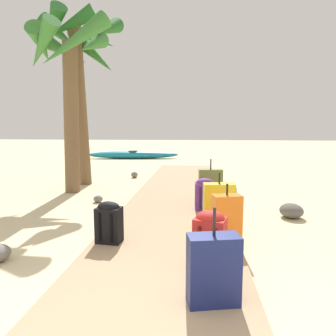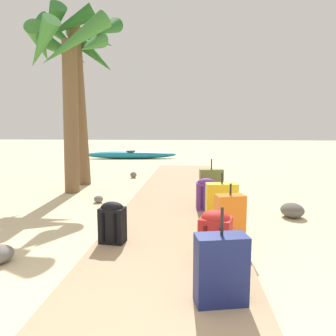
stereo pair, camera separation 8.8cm
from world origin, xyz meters
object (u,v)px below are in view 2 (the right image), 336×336
object	(u,v)px
backpack_purple	(206,193)
palm_tree_near_left	(78,54)
suitcase_olive	(211,185)
suitcase_navy	(221,269)
suitcase_orange	(230,219)
palm_tree_far_left	(70,66)
suitcase_yellow	(221,206)
backpack_teal	(225,199)
kayak	(131,155)
backpack_black	(112,221)
backpack_red	(215,238)

from	to	relation	value
backpack_purple	palm_tree_near_left	world-z (taller)	palm_tree_near_left
suitcase_olive	suitcase_navy	bearing A→B (deg)	-92.07
suitcase_orange	palm_tree_far_left	bearing A→B (deg)	135.13
backpack_purple	palm_tree_near_left	size ratio (longest dim) A/B	0.13
suitcase_yellow	suitcase_orange	distance (m)	0.50
backpack_teal	kayak	world-z (taller)	backpack_teal
backpack_teal	suitcase_navy	bearing A→B (deg)	-96.75
suitcase_olive	backpack_teal	size ratio (longest dim) A/B	1.39
suitcase_navy	suitcase_olive	distance (m)	3.42
palm_tree_far_left	backpack_black	bearing A→B (deg)	-61.95
suitcase_yellow	backpack_purple	distance (m)	0.99
backpack_red	suitcase_orange	bearing A→B (deg)	72.68
backpack_black	palm_tree_far_left	bearing A→B (deg)	118.05
suitcase_yellow	backpack_black	world-z (taller)	suitcase_yellow
suitcase_navy	suitcase_orange	bearing A→B (deg)	80.43
suitcase_olive	backpack_purple	bearing A→B (deg)	-100.50
suitcase_yellow	suitcase_olive	bearing A→B (deg)	91.47
backpack_black	backpack_red	bearing A→B (deg)	-27.23
suitcase_navy	palm_tree_near_left	world-z (taller)	palm_tree_near_left
backpack_black	palm_tree_near_left	distance (m)	5.11
backpack_black	suitcase_orange	bearing A→B (deg)	4.64
suitcase_olive	backpack_teal	world-z (taller)	suitcase_olive
suitcase_navy	suitcase_yellow	bearing A→B (deg)	84.75
suitcase_yellow	suitcase_navy	bearing A→B (deg)	-95.25
palm_tree_far_left	kayak	size ratio (longest dim) A/B	0.88
backpack_purple	suitcase_yellow	bearing A→B (deg)	-80.58
backpack_purple	palm_tree_near_left	xyz separation A→B (m)	(-2.93, 2.31, 2.79)
backpack_red	backpack_black	size ratio (longest dim) A/B	1.17
palm_tree_near_left	backpack_purple	bearing A→B (deg)	-38.27
kayak	backpack_red	bearing A→B (deg)	-74.77
backpack_black	palm_tree_near_left	bearing A→B (deg)	114.33
backpack_teal	suitcase_orange	bearing A→B (deg)	-92.93
palm_tree_far_left	suitcase_navy	bearing A→B (deg)	-56.81
suitcase_navy	backpack_teal	bearing A→B (deg)	83.25
backpack_black	suitcase_olive	distance (m)	2.58
suitcase_orange	suitcase_yellow	bearing A→B (deg)	96.19
backpack_red	palm_tree_near_left	bearing A→B (deg)	123.04
suitcase_orange	kayak	distance (m)	11.04
kayak	palm_tree_far_left	bearing A→B (deg)	-88.37
backpack_teal	kayak	bearing A→B (deg)	109.21
suitcase_navy	backpack_black	world-z (taller)	suitcase_navy
palm_tree_far_left	kayak	bearing A→B (deg)	91.63
backpack_purple	palm_tree_near_left	bearing A→B (deg)	141.73
backpack_black	palm_tree_far_left	distance (m)	4.32
suitcase_navy	kayak	xyz separation A→B (m)	(-3.06, 11.84, -0.17)
backpack_purple	kayak	distance (m)	9.58
palm_tree_near_left	kayak	size ratio (longest dim) A/B	0.98
backpack_purple	suitcase_olive	bearing A→B (deg)	79.50
backpack_black	palm_tree_near_left	xyz separation A→B (m)	(-1.76, 3.89, 2.80)
suitcase_orange	suitcase_navy	bearing A→B (deg)	-99.57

